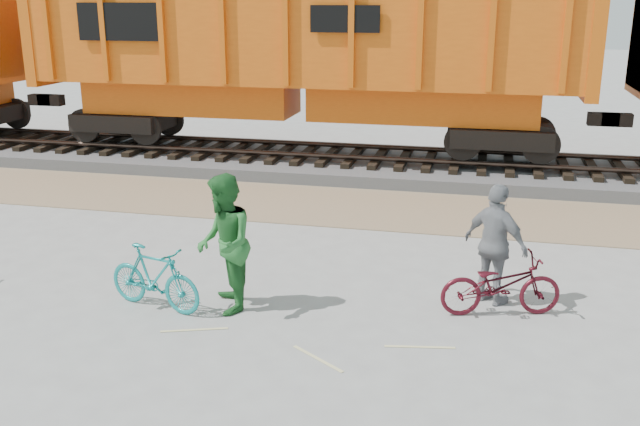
# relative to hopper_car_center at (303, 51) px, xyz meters

# --- Properties ---
(ground) EXTENTS (120.00, 120.00, 0.00)m
(ground) POSITION_rel_hopper_car_center_xyz_m (2.02, -9.00, -3.01)
(ground) COLOR #9E9E99
(ground) RESTS_ON ground
(gravel_strip) EXTENTS (120.00, 3.00, 0.02)m
(gravel_strip) POSITION_rel_hopper_car_center_xyz_m (2.02, -3.50, -3.00)
(gravel_strip) COLOR #957A5D
(gravel_strip) RESTS_ON ground
(ballast_bed) EXTENTS (120.00, 4.00, 0.30)m
(ballast_bed) POSITION_rel_hopper_car_center_xyz_m (2.02, 0.00, -2.86)
(ballast_bed) COLOR slate
(ballast_bed) RESTS_ON ground
(track) EXTENTS (120.00, 2.60, 0.24)m
(track) POSITION_rel_hopper_car_center_xyz_m (2.02, 0.00, -2.53)
(track) COLOR black
(track) RESTS_ON ballast_bed
(hopper_car_center) EXTENTS (14.00, 3.13, 4.65)m
(hopper_car_center) POSITION_rel_hopper_car_center_xyz_m (0.00, 0.00, 0.00)
(hopper_car_center) COLOR black
(hopper_car_center) RESTS_ON track
(bicycle_teal) EXTENTS (1.63, 0.82, 0.94)m
(bicycle_teal) POSITION_rel_hopper_car_center_xyz_m (0.21, -9.25, -2.54)
(bicycle_teal) COLOR teal
(bicycle_teal) RESTS_ON ground
(bicycle_maroon) EXTENTS (1.78, 1.03, 0.89)m
(bicycle_maroon) POSITION_rel_hopper_car_center_xyz_m (5.01, -8.34, -2.56)
(bicycle_maroon) COLOR #480E18
(bicycle_maroon) RESTS_ON ground
(person_man) EXTENTS (1.07, 1.18, 1.98)m
(person_man) POSITION_rel_hopper_car_center_xyz_m (1.21, -9.05, -2.02)
(person_man) COLOR #25692B
(person_man) RESTS_ON ground
(person_woman) EXTENTS (1.10, 0.97, 1.79)m
(person_woman) POSITION_rel_hopper_car_center_xyz_m (4.91, -7.94, -2.11)
(person_woman) COLOR gray
(person_woman) RESTS_ON ground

